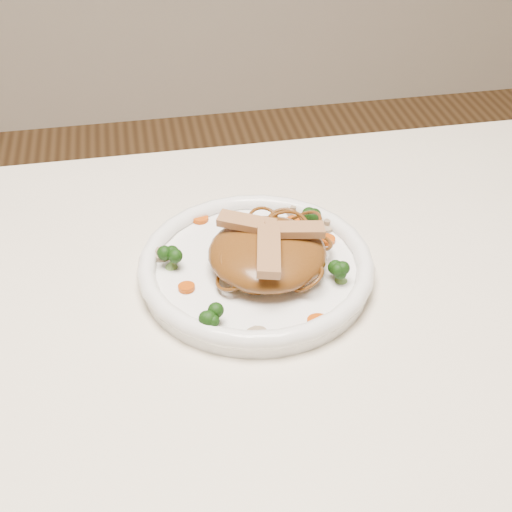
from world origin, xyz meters
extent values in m
cube|color=white|center=(0.00, 0.00, 0.73)|extent=(1.20, 0.80, 0.04)
cylinder|color=brown|center=(0.54, 0.34, 0.35)|extent=(0.06, 0.06, 0.71)
cylinder|color=white|center=(0.08, 0.10, 0.76)|extent=(0.29, 0.29, 0.02)
ellipsoid|color=brown|center=(0.10, 0.09, 0.79)|extent=(0.17, 0.17, 0.04)
cube|color=tan|center=(0.13, 0.10, 0.81)|extent=(0.06, 0.03, 0.01)
cube|color=tan|center=(0.08, 0.12, 0.81)|extent=(0.07, 0.05, 0.01)
cube|color=tan|center=(0.09, 0.06, 0.81)|extent=(0.04, 0.08, 0.01)
cylinder|color=#B44006|center=(0.14, 0.17, 0.77)|extent=(0.02, 0.02, 0.00)
cylinder|color=#B44006|center=(0.00, 0.07, 0.77)|extent=(0.02, 0.02, 0.00)
cylinder|color=#B44006|center=(0.17, 0.13, 0.77)|extent=(0.02, 0.02, 0.00)
cylinder|color=#B44006|center=(0.03, 0.20, 0.77)|extent=(0.03, 0.03, 0.00)
cylinder|color=#B44006|center=(0.13, 0.00, 0.77)|extent=(0.03, 0.03, 0.00)
cylinder|color=tan|center=(0.06, -0.01, 0.77)|extent=(0.03, 0.03, 0.01)
cylinder|color=tan|center=(0.18, 0.15, 0.77)|extent=(0.03, 0.03, 0.01)
cylinder|color=tan|center=(-0.02, 0.14, 0.77)|extent=(0.04, 0.04, 0.01)
cylinder|color=tan|center=(0.15, 0.19, 0.77)|extent=(0.03, 0.03, 0.01)
camera|label=1|loc=(-0.03, -0.50, 1.25)|focal=49.54mm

